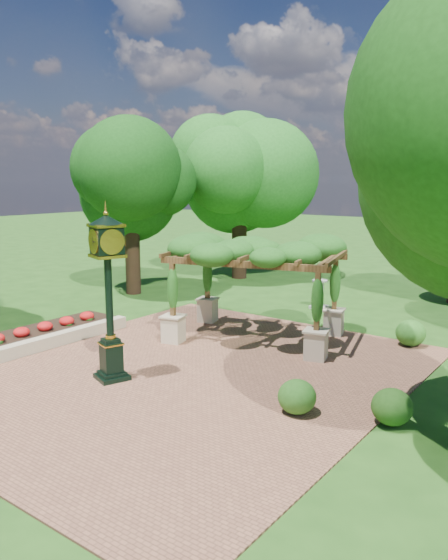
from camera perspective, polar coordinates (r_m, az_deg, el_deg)
The scene contains 12 objects.
ground at distance 13.47m, azimuth -6.48°, elevation -10.82°, with size 120.00×120.00×0.00m, color #1E4714.
brick_plaza at distance 14.15m, azimuth -3.68°, elevation -9.61°, with size 10.00×12.00×0.04m, color brown.
border_wall at distance 17.01m, azimuth -16.78°, elevation -5.94°, with size 0.35×5.00×0.40m, color #C6B793.
flower_bed at distance 17.73m, azimuth -18.52°, elevation -5.45°, with size 1.50×5.00×0.36m, color red.
pedestal_clock at distance 13.27m, azimuth -12.00°, elevation -0.22°, with size 1.03×1.03×4.11m.
pergola at distance 16.46m, azimuth 3.38°, elevation 2.53°, with size 5.67×4.33×3.17m.
sundial at distance 21.20m, azimuth 9.93°, elevation -1.65°, with size 0.69×0.69×1.11m.
shrub_front at distance 11.74m, azimuth 7.64°, elevation -11.99°, with size 0.81×0.81×0.73m, color #2A601B.
shrub_mid at distance 11.64m, azimuth 17.15°, elevation -12.55°, with size 0.82×0.82×0.74m, color #224A15.
shrub_back at distance 17.02m, azimuth 18.92°, elevation -5.26°, with size 0.86×0.86×0.77m, color #29631C.
tree_west_near at distance 23.55m, azimuth -9.78°, elevation 11.03°, with size 3.95×3.95×7.54m.
tree_west_far at distance 27.05m, azimuth 1.65°, elevation 11.68°, with size 4.91×4.91×7.94m.
Camera 1 is at (8.64, -9.11, 4.86)m, focal length 35.00 mm.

